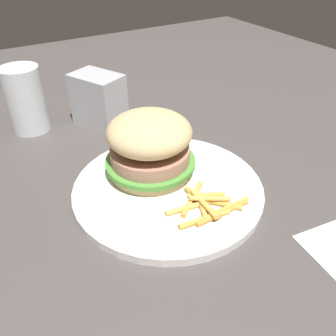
{
  "coord_description": "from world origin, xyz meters",
  "views": [
    {
      "loc": [
        -0.17,
        -0.36,
        0.32
      ],
      "look_at": [
        0.03,
        -0.03,
        0.04
      ],
      "focal_mm": 37.52,
      "sensor_mm": 36.0,
      "label": 1
    }
  ],
  "objects_px": {
    "sandwich": "(150,145)",
    "plate": "(168,189)",
    "drink_glass": "(26,103)",
    "napkin_dispenser": "(99,100)",
    "fries_pile": "(208,205)"
  },
  "relations": [
    {
      "from": "sandwich",
      "to": "plate",
      "type": "bearing_deg",
      "value": -83.74
    },
    {
      "from": "drink_glass",
      "to": "napkin_dispenser",
      "type": "bearing_deg",
      "value": -20.47
    },
    {
      "from": "sandwich",
      "to": "fries_pile",
      "type": "distance_m",
      "value": 0.12
    },
    {
      "from": "sandwich",
      "to": "drink_glass",
      "type": "distance_m",
      "value": 0.27
    },
    {
      "from": "sandwich",
      "to": "drink_glass",
      "type": "relative_size",
      "value": 1.13
    },
    {
      "from": "drink_glass",
      "to": "napkin_dispenser",
      "type": "height_order",
      "value": "drink_glass"
    },
    {
      "from": "sandwich",
      "to": "drink_glass",
      "type": "xyz_separation_m",
      "value": [
        -0.12,
        0.25,
        -0.01
      ]
    },
    {
      "from": "napkin_dispenser",
      "to": "drink_glass",
      "type": "bearing_deg",
      "value": 44.36
    },
    {
      "from": "fries_pile",
      "to": "napkin_dispenser",
      "type": "relative_size",
      "value": 1.13
    },
    {
      "from": "napkin_dispenser",
      "to": "fries_pile",
      "type": "bearing_deg",
      "value": 158.77
    },
    {
      "from": "fries_pile",
      "to": "plate",
      "type": "bearing_deg",
      "value": 106.38
    },
    {
      "from": "plate",
      "to": "drink_glass",
      "type": "relative_size",
      "value": 2.29
    },
    {
      "from": "plate",
      "to": "napkin_dispenser",
      "type": "xyz_separation_m",
      "value": [
        -0.0,
        0.24,
        0.04
      ]
    },
    {
      "from": "sandwich",
      "to": "napkin_dispenser",
      "type": "relative_size",
      "value": 1.39
    },
    {
      "from": "sandwich",
      "to": "drink_glass",
      "type": "bearing_deg",
      "value": 115.11
    }
  ]
}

